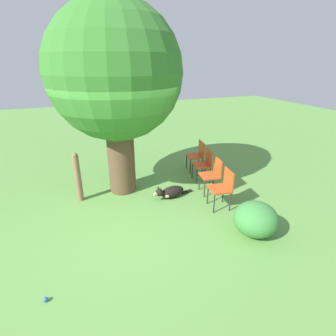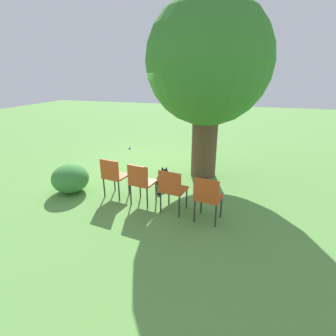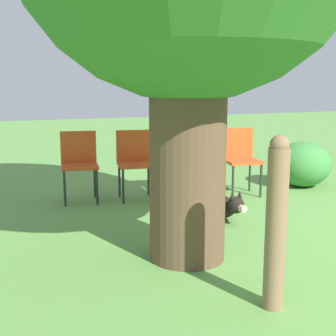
# 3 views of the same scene
# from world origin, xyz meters

# --- Properties ---
(ground_plane) EXTENTS (30.00, 30.00, 0.00)m
(ground_plane) POSITION_xyz_m (0.00, 0.00, 0.00)
(ground_plane) COLOR #609947
(oak_tree) EXTENTS (2.86, 2.86, 4.17)m
(oak_tree) POSITION_xyz_m (0.20, 1.27, 2.68)
(oak_tree) COLOR brown
(oak_tree) RESTS_ON ground_plane
(dog) EXTENTS (1.02, 0.38, 0.36)m
(dog) POSITION_xyz_m (1.15, 0.47, 0.14)
(dog) COLOR black
(dog) RESTS_ON ground_plane
(fence_post) EXTENTS (0.14, 0.14, 1.15)m
(fence_post) POSITION_xyz_m (-0.82, 1.11, 0.58)
(fence_post) COLOR #846647
(fence_post) RESTS_ON ground_plane
(red_chair_0) EXTENTS (0.48, 0.50, 0.86)m
(red_chair_0) POSITION_xyz_m (2.04, -0.31, 0.51)
(red_chair_0) COLOR #D14C1E
(red_chair_0) RESTS_ON ground_plane
(red_chair_1) EXTENTS (0.48, 0.50, 0.86)m
(red_chair_1) POSITION_xyz_m (2.18, 0.37, 0.51)
(red_chair_1) COLOR #D14C1E
(red_chair_1) RESTS_ON ground_plane
(red_chair_2) EXTENTS (0.48, 0.50, 0.86)m
(red_chair_2) POSITION_xyz_m (2.32, 1.04, 0.51)
(red_chair_2) COLOR #D14C1E
(red_chair_2) RESTS_ON ground_plane
(red_chair_3) EXTENTS (0.48, 0.50, 0.86)m
(red_chair_3) POSITION_xyz_m (2.46, 1.72, 0.51)
(red_chair_3) COLOR #D14C1E
(red_chair_3) RESTS_ON ground_plane
(tennis_ball) EXTENTS (0.07, 0.07, 0.07)m
(tennis_ball) POSITION_xyz_m (-1.46, -1.58, 0.03)
(tennis_ball) COLOR blue
(tennis_ball) RESTS_ON ground_plane
(low_shrub) EXTENTS (0.79, 0.79, 0.63)m
(low_shrub) POSITION_xyz_m (2.09, -1.36, 0.32)
(low_shrub) COLOR #3D843D
(low_shrub) RESTS_ON ground_plane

